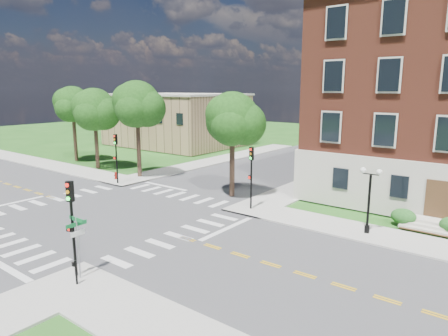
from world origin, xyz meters
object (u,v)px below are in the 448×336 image
Objects in this scene: twin_lamp_west at (369,197)px; traffic_signal_ne at (251,170)px; traffic_signal_nw at (116,152)px; street_sign_pole at (77,235)px; push_button_post at (76,271)px; traffic_signal_se at (72,216)px; fire_hydrant at (116,176)px.

traffic_signal_ne is at bearing -178.99° from twin_lamp_west.
traffic_signal_nw is 1.55× the size of street_sign_pole.
traffic_signal_nw is 4.00× the size of push_button_post.
twin_lamp_west is 3.53× the size of push_button_post.
traffic_signal_se reaches higher than street_sign_pole.
fire_hydrant is at bearing 137.83° from push_button_post.
street_sign_pole is at bearing -2.06° from traffic_signal_se.
traffic_signal_ne is 8.87m from twin_lamp_west.
traffic_signal_se is 4.00× the size of push_button_post.
traffic_signal_se is 6.40× the size of fire_hydrant.
street_sign_pole is (-0.24, -14.65, -0.88)m from traffic_signal_ne.
fire_hydrant is (-16.67, 0.14, -2.72)m from traffic_signal_ne.
traffic_signal_nw is at bearing 137.16° from street_sign_pole.
fire_hydrant is at bearing 137.35° from traffic_signal_se.
street_sign_pole is at bearing -41.99° from fire_hydrant.
traffic_signal_nw is at bearing -177.52° from twin_lamp_west.
street_sign_pole reaches higher than push_button_post.
street_sign_pole is at bearing -42.84° from traffic_signal_nw.
traffic_signal_nw is (-15.09, -0.88, 0.00)m from traffic_signal_ne.
traffic_signal_se and traffic_signal_nw have the same top height.
traffic_signal_se is 19.95m from traffic_signal_nw.
push_button_post is at bearing -89.22° from traffic_signal_ne.
push_button_post is at bearing -48.05° from street_sign_pole.
traffic_signal_ne is at bearing 87.53° from traffic_signal_se.
traffic_signal_ne reaches higher than push_button_post.
traffic_signal_nw is 1.13× the size of twin_lamp_west.
traffic_signal_ne is at bearing -0.49° from fire_hydrant.
traffic_signal_se is 1.00× the size of traffic_signal_nw.
traffic_signal_nw reaches higher than push_button_post.
push_button_post is (-8.64, -15.30, -1.73)m from twin_lamp_west.
push_button_post is at bearing -31.33° from traffic_signal_se.
traffic_signal_se reaches higher than push_button_post.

